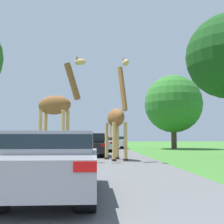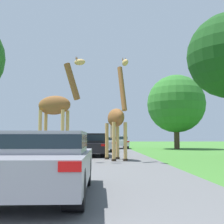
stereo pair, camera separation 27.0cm
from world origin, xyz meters
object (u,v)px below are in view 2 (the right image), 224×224
object	(u,v)px
giraffe_near_road	(116,118)
giraffe_companion	(57,107)
car_far_ahead	(118,142)
tree_left_edge	(176,104)
car_queue_left	(91,144)
car_verge_right	(104,143)
car_queue_right	(67,142)
car_lead_maroon	(46,160)

from	to	relation	value
giraffe_near_road	giraffe_companion	bearing A→B (deg)	0.39
car_far_ahead	tree_left_edge	distance (m)	7.23
car_queue_left	car_verge_right	world-z (taller)	car_queue_left
tree_left_edge	car_queue_right	bearing A→B (deg)	-174.23
car_lead_maroon	tree_left_edge	distance (m)	24.54
giraffe_near_road	car_far_ahead	size ratio (longest dim) A/B	1.26
giraffe_companion	car_queue_right	xyz separation A→B (m)	(-1.12, 13.52, -1.89)
car_far_ahead	giraffe_near_road	bearing A→B (deg)	-93.84
car_queue_right	car_far_ahead	xyz separation A→B (m)	(5.12, 2.75, -0.01)
car_lead_maroon	car_far_ahead	distance (m)	24.39
car_far_ahead	car_verge_right	xyz separation A→B (m)	(-1.60, -6.43, -0.05)
car_queue_left	tree_left_edge	size ratio (longest dim) A/B	0.56
car_lead_maroon	car_far_ahead	bearing A→B (deg)	83.06
car_lead_maroon	car_verge_right	bearing A→B (deg)	85.66
giraffe_companion	car_lead_maroon	bearing A→B (deg)	26.02
giraffe_near_road	car_queue_left	xyz separation A→B (m)	(-1.42, 3.43, -1.41)
car_lead_maroon	car_verge_right	world-z (taller)	car_lead_maroon
giraffe_companion	car_queue_right	bearing A→B (deg)	-156.79
giraffe_companion	car_lead_maroon	world-z (taller)	giraffe_companion
car_far_ahead	giraffe_companion	bearing A→B (deg)	-103.81
car_far_ahead	car_queue_right	bearing A→B (deg)	-151.74
giraffe_companion	car_far_ahead	size ratio (longest dim) A/B	1.28
giraffe_near_road	giraffe_companion	size ratio (longest dim) A/B	0.99
car_queue_right	car_verge_right	xyz separation A→B (m)	(3.52, -3.68, -0.05)
car_queue_left	tree_left_edge	bearing A→B (deg)	51.36
car_queue_right	car_verge_right	world-z (taller)	car_queue_right
giraffe_companion	car_queue_right	size ratio (longest dim) A/B	1.26
car_lead_maroon	car_queue_left	xyz separation A→B (m)	(0.48, 12.15, 0.05)
car_far_ahead	tree_left_edge	size ratio (longest dim) A/B	0.53
car_queue_left	giraffe_companion	bearing A→B (deg)	-110.04
giraffe_near_road	car_queue_left	bearing A→B (deg)	-81.87
giraffe_near_road	car_far_ahead	distance (m)	15.59
car_queue_right	car_queue_left	size ratio (longest dim) A/B	0.95
car_queue_right	tree_left_edge	bearing A→B (deg)	5.77
giraffe_companion	tree_left_edge	distance (m)	17.76
car_queue_left	car_far_ahead	world-z (taller)	car_queue_left
car_queue_right	car_verge_right	size ratio (longest dim) A/B	1.00
giraffe_near_road	giraffe_companion	world-z (taller)	giraffe_companion
giraffe_companion	tree_left_edge	bearing A→B (deg)	164.48
car_lead_maroon	car_queue_left	distance (m)	12.16
giraffe_companion	giraffe_near_road	bearing A→B (deg)	123.30
tree_left_edge	car_queue_left	bearing A→B (deg)	-128.64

